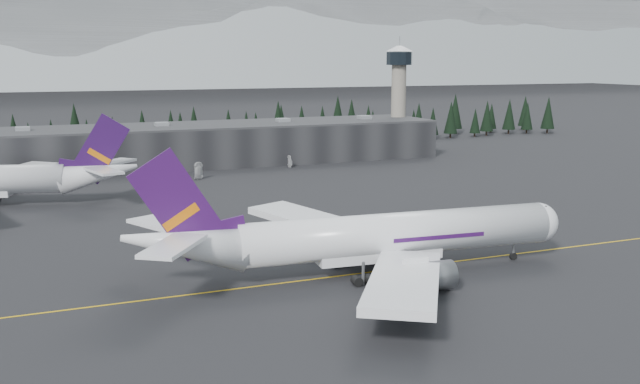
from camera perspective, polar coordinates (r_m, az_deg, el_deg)
name	(u,v)px	position (r m, az deg, el deg)	size (l,w,h in m)	color
ground	(368,268)	(114.77, 3.83, -6.12)	(1400.00, 1400.00, 0.00)	black
taxiline	(373,272)	(113.06, 4.28, -6.38)	(400.00, 0.40, 0.02)	gold
terminal	(194,145)	(230.32, -10.04, 3.76)	(160.00, 30.00, 12.60)	black
control_tower	(399,87)	(258.34, 6.32, 8.39)	(10.00, 10.00, 37.70)	gray
treeline	(172,130)	(266.26, -11.78, 4.86)	(360.00, 20.00, 15.00)	black
mountain_ridge	(60,83)	(1100.07, -20.08, 8.21)	(4400.00, 900.00, 420.00)	white
jet_main	(361,238)	(109.93, 3.28, -3.67)	(71.21, 65.53, 20.94)	white
gse_vehicle_a	(198,177)	(201.54, -9.70, 1.21)	(2.26, 4.89, 1.36)	#BDBDBF
gse_vehicle_b	(290,166)	(220.20, -2.41, 2.13)	(1.55, 3.85, 1.31)	silver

